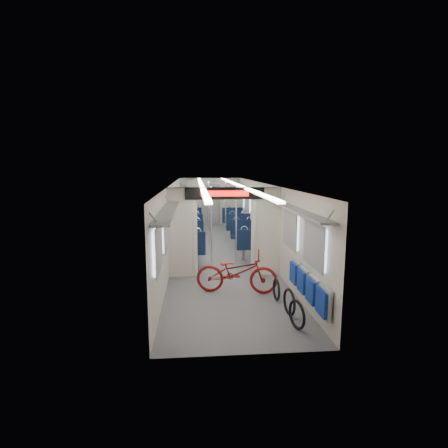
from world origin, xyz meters
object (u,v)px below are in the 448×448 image
flip_bench (308,286)px  bike_hoop_c (276,291)px  seat_bay_near_right (247,237)px  stanchion_far_left (209,214)px  stanchion_far_right (226,212)px  seat_bay_far_right (235,221)px  stanchion_near_right (236,227)px  bike_hoop_a (297,316)px  bicycle (237,272)px  bike_hoop_b (289,303)px  seat_bay_far_left (191,222)px  stanchion_near_left (212,229)px  seat_bay_near_left (190,240)px

flip_bench → bike_hoop_c: bearing=117.3°
seat_bay_near_right → stanchion_far_left: stanchion_far_left is taller
bike_hoop_c → stanchion_far_right: 5.89m
seat_bay_far_right → stanchion_near_right: size_ratio=0.94×
bike_hoop_a → bicycle: bearing=113.9°
bike_hoop_c → seat_bay_far_right: bearing=90.1°
flip_bench → bike_hoop_c: (-0.41, 0.79, -0.37)m
bike_hoop_c → seat_bay_near_right: (-0.01, 4.11, 0.32)m
bicycle → stanchion_far_left: size_ratio=0.79×
bike_hoop_b → bike_hoop_c: (-0.07, 0.77, -0.03)m
seat_bay_far_left → stanchion_near_left: size_ratio=1.00×
seat_bay_far_right → stanchion_far_right: stanchion_far_right is taller
bike_hoop_c → stanchion_far_right: stanchion_far_right is taller
bicycle → flip_bench: 1.78m
bike_hoop_b → seat_bay_far_left: size_ratio=0.23×
bike_hoop_a → stanchion_far_right: stanchion_far_right is taller
seat_bay_near_left → seat_bay_near_right: bearing=12.1°
bicycle → stanchion_near_right: (0.23, 2.04, 0.67)m
seat_bay_far_right → stanchion_far_left: bearing=-121.0°
seat_bay_far_right → stanchion_far_right: (-0.56, -1.70, 0.59)m
seat_bay_far_right → stanchion_far_left: size_ratio=0.94×
flip_bench → seat_bay_near_left: 5.05m
flip_bench → bike_hoop_b: bearing=177.4°
stanchion_far_left → bicycle: bearing=-85.3°
stanchion_far_right → stanchion_far_left: bearing=-156.7°
seat_bay_near_right → stanchion_near_left: bearing=-125.0°
bike_hoop_b → flip_bench: bearing=-2.6°
seat_bay_far_left → stanchion_near_left: stanchion_near_left is taller
flip_bench → bike_hoop_a: 0.75m
seat_bay_near_right → stanchion_far_right: size_ratio=0.88×
seat_bay_far_left → seat_bay_far_right: size_ratio=1.06×
bicycle → seat_bay_far_left: 6.85m
bicycle → bike_hoop_b: bicycle is taller
bicycle → seat_bay_near_right: size_ratio=0.90×
seat_bay_near_left → seat_bay_far_left: size_ratio=0.95×
bicycle → stanchion_near_left: (-0.47, 1.80, 0.67)m
bicycle → stanchion_far_right: 5.30m
bike_hoop_a → bike_hoop_b: (0.02, 0.57, -0.00)m
seat_bay_near_left → stanchion_near_right: stanchion_near_right is taller
bike_hoop_a → bike_hoop_c: size_ratio=1.11×
seat_bay_far_left → seat_bay_near_right: bearing=-59.6°
bike_hoop_c → stanchion_near_left: (-1.26, 2.33, 0.94)m
stanchion_near_right → flip_bench: bearing=-74.0°
bike_hoop_a → bike_hoop_c: 1.35m
bicycle → bike_hoop_a: size_ratio=3.46×
stanchion_far_left → stanchion_far_right: same height
bicycle → stanchion_far_right: stanchion_far_right is taller
flip_bench → stanchion_far_left: bearing=104.2°
flip_bench → stanchion_far_right: stanchion_far_right is taller
bicycle → stanchion_far_left: bearing=15.3°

